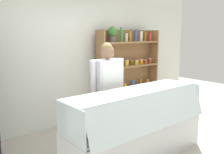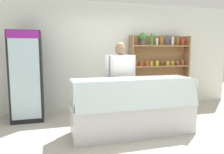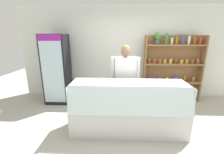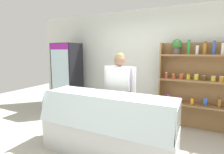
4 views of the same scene
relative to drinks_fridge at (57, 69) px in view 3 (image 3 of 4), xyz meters
The scene contains 6 objects.
ground_plane 2.73m from the drinks_fridge, 32.87° to the right, with size 12.00×12.00×0.00m, color #B7B2A3.
back_wall 2.26m from the drinks_fridge, 15.15° to the left, with size 6.80×0.10×2.70m, color silver.
drinks_fridge is the anchor object (origin of this frame).
shelving_unit 3.25m from the drinks_fridge, ahead, with size 1.62×0.29×1.94m.
deli_display_case 2.41m from the drinks_fridge, 34.60° to the right, with size 2.20×0.75×1.01m.
shop_clerk 2.00m from the drinks_fridge, 20.79° to the right, with size 0.65×0.25×1.67m.
Camera 3 is at (-0.43, -2.61, 1.86)m, focal length 24.00 mm.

